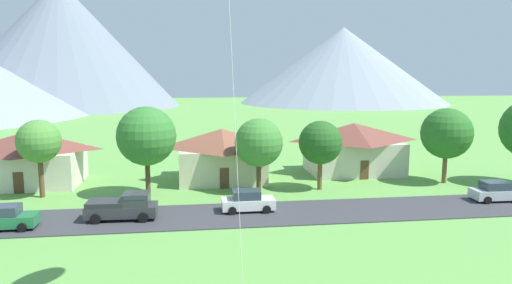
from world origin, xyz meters
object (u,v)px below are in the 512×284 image
Objects in this scene: house_right_center at (353,147)px; tree_near_right at (146,136)px; tree_right_of_center at (447,134)px; pickup_truck_charcoal_west_side at (124,206)px; parked_car_green_mid_west at (5,218)px; house_left_center at (30,157)px; tree_far_right at (320,143)px; house_leftmost at (222,153)px; parked_car_silver_west_end at (496,192)px; tree_left_of_center at (259,143)px; tree_near_left at (39,142)px; parked_car_white_mid_east at (248,201)px.

tree_near_right is (-21.61, -7.15, 2.56)m from house_right_center.
house_right_center is 9.78m from tree_right_of_center.
parked_car_green_mid_west is at bearing -171.49° from pickup_truck_charcoal_west_side.
tree_far_right is (27.77, -5.55, 1.73)m from house_left_center.
house_left_center is at bearing 101.09° from parked_car_green_mid_west.
tree_near_right is 15.96m from tree_far_right.
house_leftmost is 1.76× the size of pickup_truck_charcoal_west_side.
tree_near_right reaches higher than parked_car_silver_west_end.
house_left_center is 14.24m from parked_car_green_mid_west.
house_right_center is 13.56m from tree_left_of_center.
house_right_center is at bearing 26.37° from parked_car_green_mid_west.
tree_near_left is (-30.93, -6.44, 2.15)m from house_right_center.
house_right_center is 1.60× the size of tree_far_right.
tree_far_right is (15.93, 0.21, -0.94)m from tree_near_right.
parked_car_white_mid_east is at bearing -160.76° from tree_right_of_center.
tree_right_of_center is at bearing 19.24° from parked_car_white_mid_east.
tree_near_left is 19.41m from tree_left_of_center.
house_leftmost is 22.64m from tree_right_of_center.
pickup_truck_charcoal_west_side is at bearing -178.13° from parked_car_silver_west_end.
tree_far_right is 1.25× the size of pickup_truck_charcoal_west_side.
pickup_truck_charcoal_west_side reaches higher than parked_car_green_mid_west.
tree_right_of_center is 1.15× the size of tree_far_right.
tree_far_right is at bearing 0.75° from tree_near_right.
parked_car_silver_west_end is at bearing -26.65° from house_leftmost.
tree_near_right is 30.78m from parked_car_silver_west_end.
parked_car_green_mid_west is (-30.74, -15.24, -1.99)m from house_right_center.
house_right_center is 15.55m from parked_car_silver_west_end.
tree_near_left is at bearing 137.05° from pickup_truck_charcoal_west_side.
tree_right_of_center is (18.99, 0.98, 0.40)m from tree_left_of_center.
tree_near_right reaches higher than tree_near_left.
house_leftmost is 6.49m from tree_left_of_center.
pickup_truck_charcoal_west_side is at bearing -157.41° from tree_far_right.
tree_left_of_center is 1.05× the size of tree_far_right.
parked_car_silver_west_end is 39.06m from parked_car_green_mid_west.
tree_right_of_center is 0.93× the size of tree_near_right.
tree_far_right is at bearing -31.06° from house_leftmost.
parked_car_silver_west_end is 31.03m from pickup_truck_charcoal_west_side.
house_left_center is at bearing 154.07° from tree_near_right.
house_right_center is at bearing 2.37° from house_left_center.
pickup_truck_charcoal_west_side is (-30.22, -8.09, -3.94)m from tree_right_of_center.
pickup_truck_charcoal_west_side is at bearing -165.02° from tree_right_of_center.
house_leftmost is 2.18× the size of parked_car_silver_west_end.
tree_near_left is at bearing 91.19° from parked_car_green_mid_west.
tree_far_right is at bearing -175.73° from tree_right_of_center.
parked_car_white_mid_east is at bearing -83.42° from house_leftmost.
tree_far_right is at bearing 39.47° from parked_car_white_mid_east.
tree_left_of_center is at bearing 1.21° from tree_near_right.
tree_right_of_center reaches higher than parked_car_silver_west_end.
tree_far_right is (25.24, -0.49, -0.53)m from tree_near_left.
parked_car_silver_west_end is at bearing -23.63° from tree_far_right.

